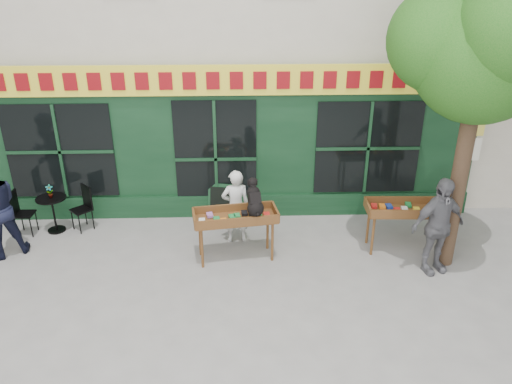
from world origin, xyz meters
TOP-DOWN VIEW (x-y plane):
  - ground at (0.00, 0.00)m, footprint 80.00×80.00m
  - street_tree at (4.34, 0.36)m, footprint 3.05×2.90m
  - book_cart_center at (0.41, 0.58)m, footprint 1.58×0.84m
  - dog at (0.76, 0.53)m, footprint 0.43×0.64m
  - woman at (0.41, 1.23)m, footprint 0.60×0.44m
  - book_cart_right at (3.65, 0.80)m, footprint 1.52×0.68m
  - man_right at (3.95, 0.05)m, footprint 1.14×0.74m
  - bistro_table at (-3.34, 1.76)m, footprint 0.60×0.60m
  - bistro_chair_left at (-3.98, 1.66)m, footprint 0.37×0.36m
  - bistro_chair_right at (-2.72, 1.87)m, footprint 0.51×0.51m
  - potted_plant at (-3.34, 1.76)m, footprint 0.17×0.13m
  - chalkboard at (0.08, 2.19)m, footprint 0.58×0.29m

SIDE VIEW (x-z plane):
  - ground at x=0.00m, z-range 0.00..0.00m
  - chalkboard at x=0.08m, z-range 0.01..0.79m
  - bistro_table at x=-3.34m, z-range 0.16..0.92m
  - bistro_chair_left at x=-3.98m, z-range 0.08..1.03m
  - bistro_chair_right at x=-2.72m, z-range 0.08..1.03m
  - woman at x=0.41m, z-range 0.00..1.52m
  - book_cart_center at x=0.41m, z-range 0.33..1.32m
  - book_cart_right at x=3.65m, z-range 0.33..1.32m
  - man_right at x=3.95m, z-range 0.00..1.81m
  - potted_plant at x=-3.34m, z-range 0.77..1.04m
  - dog at x=0.76m, z-range 0.99..1.59m
  - street_tree at x=4.34m, z-range 1.31..6.91m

